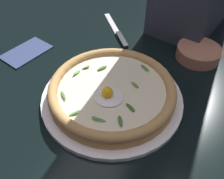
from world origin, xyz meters
TOP-DOWN VIEW (x-y plane):
  - ground_plane at (0.00, 0.00)m, footprint 2.40×2.40m
  - pizza_plate at (-0.02, 0.03)m, footprint 0.35×0.35m
  - pizza at (-0.02, 0.03)m, footprint 0.31×0.31m
  - side_bowl at (0.10, 0.31)m, footprint 0.13×0.13m
  - table_knife at (-0.17, 0.28)m, footprint 0.19×0.16m
  - folded_napkin at (-0.34, 0.04)m, footprint 0.10×0.15m

SIDE VIEW (x-z plane):
  - ground_plane at x=0.00m, z-range -0.03..0.00m
  - table_knife at x=-0.17m, z-range 0.00..0.01m
  - folded_napkin at x=-0.34m, z-range 0.00..0.01m
  - pizza_plate at x=-0.02m, z-range 0.00..0.01m
  - side_bowl at x=0.10m, z-range 0.00..0.04m
  - pizza at x=-0.02m, z-range 0.01..0.06m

